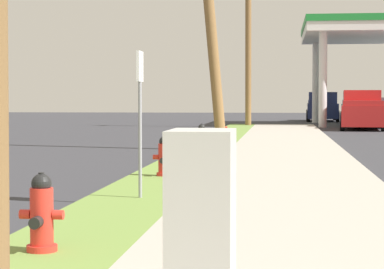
{
  "coord_description": "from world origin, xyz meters",
  "views": [
    {
      "loc": [
        2.85,
        -3.24,
        1.56
      ],
      "look_at": [
        0.76,
        14.76,
        0.71
      ],
      "focal_mm": 72.23,
      "sensor_mm": 36.0,
      "label": 1
    }
  ],
  "objects_px": {
    "fire_hydrant_nearest": "(42,217)",
    "car_silver_by_far_pump": "(371,114)",
    "fire_hydrant_second": "(164,158)",
    "fire_hydrant_third": "(202,139)",
    "utility_pole_background": "(248,39)",
    "utility_cabinet": "(202,232)",
    "truck_teal_at_far_bay": "(359,109)",
    "truck_red_at_forecourt": "(362,111)",
    "street_sign_post": "(140,93)",
    "truck_navy_on_apron": "(322,108)",
    "fire_hydrant_fourth": "(222,128)"
  },
  "relations": [
    {
      "from": "utility_pole_background",
      "to": "truck_navy_on_apron",
      "type": "xyz_separation_m",
      "value": [
        4.53,
        12.06,
        -3.78
      ]
    },
    {
      "from": "truck_red_at_forecourt",
      "to": "fire_hydrant_nearest",
      "type": "bearing_deg",
      "value": -100.95
    },
    {
      "from": "fire_hydrant_third",
      "to": "truck_teal_at_far_bay",
      "type": "bearing_deg",
      "value": 74.96
    },
    {
      "from": "fire_hydrant_second",
      "to": "utility_pole_background",
      "type": "height_order",
      "value": "utility_pole_background"
    },
    {
      "from": "fire_hydrant_nearest",
      "to": "utility_pole_background",
      "type": "bearing_deg",
      "value": 89.23
    },
    {
      "from": "fire_hydrant_nearest",
      "to": "truck_red_at_forecourt",
      "type": "xyz_separation_m",
      "value": [
        6.25,
        32.34,
        0.47
      ]
    },
    {
      "from": "fire_hydrant_third",
      "to": "utility_cabinet",
      "type": "xyz_separation_m",
      "value": [
        1.66,
        -16.1,
        0.25
      ]
    },
    {
      "from": "fire_hydrant_nearest",
      "to": "fire_hydrant_third",
      "type": "bearing_deg",
      "value": 89.73
    },
    {
      "from": "utility_pole_background",
      "to": "fire_hydrant_fourth",
      "type": "bearing_deg",
      "value": -91.98
    },
    {
      "from": "truck_navy_on_apron",
      "to": "street_sign_post",
      "type": "bearing_deg",
      "value": -96.46
    },
    {
      "from": "utility_cabinet",
      "to": "truck_teal_at_far_bay",
      "type": "relative_size",
      "value": 0.22
    },
    {
      "from": "fire_hydrant_nearest",
      "to": "utility_cabinet",
      "type": "relative_size",
      "value": 0.6
    },
    {
      "from": "utility_cabinet",
      "to": "street_sign_post",
      "type": "height_order",
      "value": "street_sign_post"
    },
    {
      "from": "utility_cabinet",
      "to": "truck_teal_at_far_bay",
      "type": "xyz_separation_m",
      "value": [
        5.03,
        40.98,
        0.22
      ]
    },
    {
      "from": "fire_hydrant_fourth",
      "to": "fire_hydrant_third",
      "type": "bearing_deg",
      "value": -89.7
    },
    {
      "from": "truck_navy_on_apron",
      "to": "fire_hydrant_nearest",
      "type": "bearing_deg",
      "value": -96.16
    },
    {
      "from": "utility_cabinet",
      "to": "truck_navy_on_apron",
      "type": "xyz_separation_m",
      "value": [
        3.27,
        48.39,
        0.22
      ]
    },
    {
      "from": "fire_hydrant_nearest",
      "to": "fire_hydrant_third",
      "type": "xyz_separation_m",
      "value": [
        0.07,
        14.03,
        0.0
      ]
    },
    {
      "from": "fire_hydrant_third",
      "to": "fire_hydrant_fourth",
      "type": "bearing_deg",
      "value": 90.3
    },
    {
      "from": "fire_hydrant_fourth",
      "to": "truck_navy_on_apron",
      "type": "distance_m",
      "value": 25.22
    },
    {
      "from": "utility_pole_background",
      "to": "car_silver_by_far_pump",
      "type": "xyz_separation_m",
      "value": [
        6.59,
        1.09,
        -3.97
      ]
    },
    {
      "from": "utility_pole_background",
      "to": "car_silver_by_far_pump",
      "type": "bearing_deg",
      "value": 9.4
    },
    {
      "from": "street_sign_post",
      "to": "truck_red_at_forecourt",
      "type": "bearing_deg",
      "value": 77.96
    },
    {
      "from": "fire_hydrant_fourth",
      "to": "truck_navy_on_apron",
      "type": "xyz_separation_m",
      "value": [
        4.97,
        24.72,
        0.47
      ]
    },
    {
      "from": "fire_hydrant_third",
      "to": "truck_navy_on_apron",
      "type": "height_order",
      "value": "truck_navy_on_apron"
    },
    {
      "from": "fire_hydrant_second",
      "to": "car_silver_by_far_pump",
      "type": "bearing_deg",
      "value": 76.12
    },
    {
      "from": "fire_hydrant_nearest",
      "to": "car_silver_by_far_pump",
      "type": "bearing_deg",
      "value": 78.73
    },
    {
      "from": "car_silver_by_far_pump",
      "to": "utility_cabinet",
      "type": "bearing_deg",
      "value": -98.09
    },
    {
      "from": "utility_pole_background",
      "to": "truck_red_at_forecourt",
      "type": "relative_size",
      "value": 1.62
    },
    {
      "from": "fire_hydrant_nearest",
      "to": "truck_teal_at_far_bay",
      "type": "bearing_deg",
      "value": 80.16
    },
    {
      "from": "fire_hydrant_nearest",
      "to": "fire_hydrant_fourth",
      "type": "distance_m",
      "value": 21.6
    },
    {
      "from": "truck_teal_at_far_bay",
      "to": "street_sign_post",
      "type": "bearing_deg",
      "value": -100.62
    },
    {
      "from": "fire_hydrant_second",
      "to": "fire_hydrant_third",
      "type": "xyz_separation_m",
      "value": [
        -0.01,
        6.89,
        0.0
      ]
    },
    {
      "from": "fire_hydrant_second",
      "to": "fire_hydrant_third",
      "type": "distance_m",
      "value": 6.89
    },
    {
      "from": "fire_hydrant_third",
      "to": "car_silver_by_far_pump",
      "type": "height_order",
      "value": "car_silver_by_far_pump"
    },
    {
      "from": "car_silver_by_far_pump",
      "to": "truck_navy_on_apron",
      "type": "height_order",
      "value": "truck_navy_on_apron"
    },
    {
      "from": "fire_hydrant_nearest",
      "to": "fire_hydrant_second",
      "type": "bearing_deg",
      "value": 89.4
    },
    {
      "from": "fire_hydrant_second",
      "to": "truck_red_at_forecourt",
      "type": "bearing_deg",
      "value": 76.22
    },
    {
      "from": "fire_hydrant_second",
      "to": "fire_hydrant_third",
      "type": "relative_size",
      "value": 1.0
    },
    {
      "from": "fire_hydrant_third",
      "to": "truck_red_at_forecourt",
      "type": "height_order",
      "value": "truck_red_at_forecourt"
    },
    {
      "from": "fire_hydrant_second",
      "to": "utility_pole_background",
      "type": "relative_size",
      "value": 0.08
    },
    {
      "from": "utility_cabinet",
      "to": "truck_red_at_forecourt",
      "type": "relative_size",
      "value": 0.22
    },
    {
      "from": "truck_red_at_forecourt",
      "to": "fire_hydrant_second",
      "type": "bearing_deg",
      "value": -103.78
    },
    {
      "from": "fire_hydrant_fourth",
      "to": "car_silver_by_far_pump",
      "type": "bearing_deg",
      "value": 62.95
    },
    {
      "from": "utility_pole_background",
      "to": "truck_teal_at_far_bay",
      "type": "relative_size",
      "value": 1.63
    },
    {
      "from": "utility_pole_background",
      "to": "car_silver_by_far_pump",
      "type": "height_order",
      "value": "utility_pole_background"
    },
    {
      "from": "fire_hydrant_third",
      "to": "truck_red_at_forecourt",
      "type": "bearing_deg",
      "value": 71.33
    },
    {
      "from": "fire_hydrant_nearest",
      "to": "truck_navy_on_apron",
      "type": "height_order",
      "value": "truck_navy_on_apron"
    },
    {
      "from": "fire_hydrant_third",
      "to": "car_silver_by_far_pump",
      "type": "distance_m",
      "value": 22.44
    },
    {
      "from": "truck_teal_at_far_bay",
      "to": "fire_hydrant_fourth",
      "type": "bearing_deg",
      "value": -111.24
    }
  ]
}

